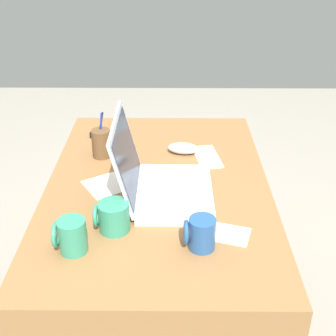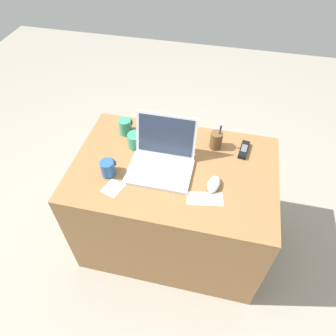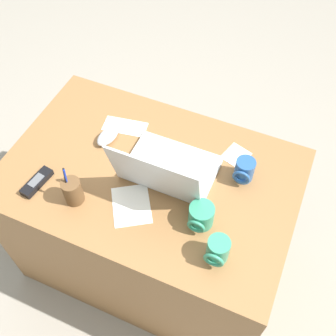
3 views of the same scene
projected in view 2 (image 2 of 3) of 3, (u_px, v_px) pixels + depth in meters
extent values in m
plane|color=gray|center=(173.00, 235.00, 2.19)|extent=(6.00, 6.00, 0.00)
cube|color=olive|center=(173.00, 206.00, 1.93)|extent=(1.12, 0.74, 0.72)
cube|color=silver|center=(160.00, 172.00, 1.63)|extent=(0.34, 0.24, 0.02)
cube|color=silver|center=(160.00, 168.00, 1.64)|extent=(0.28, 0.12, 0.00)
cube|color=silver|center=(156.00, 181.00, 1.57)|extent=(0.10, 0.05, 0.00)
cube|color=silver|center=(166.00, 135.00, 1.64)|extent=(0.33, 0.07, 0.24)
cube|color=#283347|center=(166.00, 136.00, 1.63)|extent=(0.30, 0.05, 0.21)
ellipsoid|color=silver|center=(214.00, 184.00, 1.56)|extent=(0.08, 0.12, 0.04)
cylinder|color=#338C6B|center=(136.00, 141.00, 1.75)|extent=(0.09, 0.09, 0.09)
torus|color=#338C6B|center=(138.00, 134.00, 1.78)|extent=(0.06, 0.01, 0.06)
cylinder|color=#26518C|center=(108.00, 168.00, 1.60)|extent=(0.07, 0.07, 0.09)
torus|color=#26518C|center=(110.00, 162.00, 1.62)|extent=(0.07, 0.01, 0.07)
cylinder|color=#338C6B|center=(125.00, 127.00, 1.82)|extent=(0.07, 0.07, 0.10)
torus|color=#338C6B|center=(127.00, 122.00, 1.85)|extent=(0.07, 0.01, 0.07)
cube|color=black|center=(244.00, 150.00, 1.74)|extent=(0.06, 0.14, 0.02)
cube|color=#595B60|center=(244.00, 148.00, 1.73)|extent=(0.04, 0.07, 0.00)
cylinder|color=brown|center=(216.00, 140.00, 1.74)|extent=(0.07, 0.07, 0.10)
cylinder|color=#1933B2|center=(219.00, 135.00, 1.70)|extent=(0.01, 0.02, 0.14)
cylinder|color=black|center=(219.00, 134.00, 1.71)|extent=(0.02, 0.03, 0.15)
cube|color=white|center=(205.00, 199.00, 1.52)|extent=(0.19, 0.11, 0.00)
cube|color=white|center=(113.00, 188.00, 1.56)|extent=(0.11, 0.12, 0.00)
cube|color=white|center=(180.00, 148.00, 1.77)|extent=(0.20, 0.21, 0.00)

